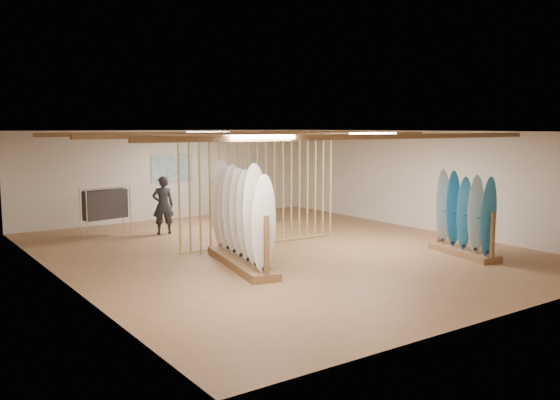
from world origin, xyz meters
TOP-DOWN VIEW (x-y plane):
  - floor at (0.00, 0.00)m, footprint 12.00×12.00m
  - ceiling at (0.00, 0.00)m, footprint 12.00×12.00m
  - wall_back at (0.00, 6.00)m, footprint 12.00×0.00m
  - wall_front at (0.00, -6.00)m, footprint 12.00×0.00m
  - wall_left at (-5.00, 0.00)m, footprint 0.00×12.00m
  - wall_right at (5.00, 0.00)m, footprint 0.00×12.00m
  - ceiling_slats at (0.00, 0.00)m, footprint 9.50×6.12m
  - light_panels at (0.00, 0.00)m, footprint 1.20×0.35m
  - bamboo_partition at (0.00, 0.80)m, footprint 4.45×0.05m
  - poster at (0.00, 5.98)m, footprint 1.40×0.03m
  - rack_left at (-1.60, -0.86)m, footprint 1.21×3.10m
  - rack_right at (3.10, -2.84)m, footprint 0.91×2.00m
  - clothing_rack_a at (-2.83, 3.99)m, footprint 1.24×0.55m
  - clothing_rack_b at (0.80, 3.56)m, footprint 1.31×0.74m
  - shopper_a at (-1.38, 3.57)m, footprint 0.75×0.60m
  - shopper_b at (1.19, 4.51)m, footprint 1.13×1.00m

SIDE VIEW (x-z plane):
  - floor at x=0.00m, z-range 0.00..0.00m
  - rack_right at x=3.10m, z-range -0.29..1.55m
  - rack_left at x=-1.60m, z-range -0.33..1.80m
  - clothing_rack_a at x=-2.83m, z-range 0.20..1.55m
  - shopper_a at x=-1.38m, z-range 0.00..1.80m
  - clothing_rack_b at x=0.80m, z-range 0.22..1.69m
  - shopper_b at x=1.19m, z-range 0.00..1.95m
  - bamboo_partition at x=0.00m, z-range 0.01..2.79m
  - wall_back at x=0.00m, z-range -4.60..7.40m
  - wall_front at x=0.00m, z-range -4.60..7.40m
  - wall_left at x=-5.00m, z-range -4.60..7.40m
  - wall_right at x=5.00m, z-range -4.60..7.40m
  - poster at x=0.00m, z-range 1.15..2.05m
  - ceiling_slats at x=0.00m, z-range 2.67..2.77m
  - light_panels at x=0.00m, z-range 2.71..2.77m
  - ceiling at x=0.00m, z-range 2.80..2.80m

